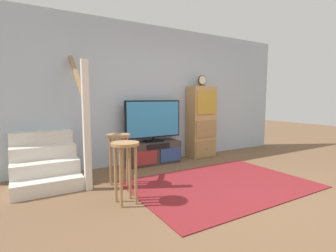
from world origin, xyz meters
TOP-DOWN VIEW (x-y plane):
  - ground_plane at (0.00, 0.00)m, footprint 20.00×20.00m
  - back_wall at (0.00, 2.46)m, footprint 6.40×0.12m
  - area_rug at (0.00, 0.60)m, footprint 2.60×1.80m
  - media_console at (-0.30, 2.19)m, footprint 1.05×0.38m
  - television at (-0.30, 2.22)m, footprint 1.17×0.22m
  - side_cabinet at (0.87, 2.20)m, footprint 0.58×0.38m
  - desk_clock at (0.85, 2.19)m, footprint 0.21×0.08m
  - staircase at (-2.24, 2.20)m, footprint 1.00×1.36m
  - bar_stool_near at (-1.46, 0.70)m, footprint 0.34×0.34m
  - bar_stool_far at (-1.33, 1.33)m, footprint 0.34×0.34m

SIDE VIEW (x-z plane):
  - ground_plane at x=0.00m, z-range 0.00..0.00m
  - area_rug at x=0.00m, z-range 0.00..0.01m
  - media_console at x=-0.30m, z-range 0.00..0.43m
  - staircase at x=-2.24m, z-range -0.73..1.47m
  - bar_stool_near at x=-1.46m, z-range 0.18..0.93m
  - bar_stool_far at x=-1.33m, z-range 0.18..0.94m
  - side_cabinet at x=0.87m, z-range 0.00..1.53m
  - television at x=-0.30m, z-range 0.46..1.26m
  - back_wall at x=0.00m, z-range 0.00..2.70m
  - desk_clock at x=0.85m, z-range 1.54..1.77m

